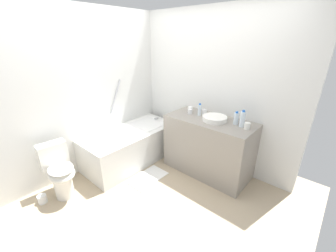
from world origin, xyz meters
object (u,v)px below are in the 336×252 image
Objects in this scene: sink_faucet at (221,115)px; water_bottle_2 at (242,119)px; water_bottle_1 at (236,118)px; bathtub at (131,144)px; drinking_glass_3 at (247,126)px; drinking_glass_0 at (190,109)px; toilet at (60,171)px; bath_mat at (148,177)px; drinking_glass_1 at (204,113)px; drinking_glass_2 at (190,112)px; sink_basin at (215,119)px; toilet_paper_roll at (42,199)px; water_bottle_0 at (200,110)px.

sink_faucet is 0.43m from water_bottle_2.
water_bottle_1 reaches higher than sink_faucet.
drinking_glass_3 is (0.60, -1.71, 0.64)m from bathtub.
water_bottle_1 is (-0.13, -0.29, 0.06)m from sink_faucet.
water_bottle_1 is 0.79m from drinking_glass_0.
toilet is 1.24m from bath_mat.
drinking_glass_1 is (0.01, 0.52, -0.04)m from water_bottle_1.
sink_basin is at bearing -89.85° from drinking_glass_2.
bathtub is 1.20m from toilet.
drinking_glass_0 is at bearing 34.34° from drinking_glass_2.
bathtub is 1.37m from drinking_glass_1.
toilet is at bearing -11.66° from toilet_paper_roll.
bath_mat is (-0.77, 0.21, -0.93)m from drinking_glass_2.
sink_basin is at bearing -99.78° from drinking_glass_0.
bathtub is 8.60× the size of water_bottle_0.
toilet is at bearing 158.10° from drinking_glass_0.
drinking_glass_0 is (0.01, 0.79, -0.04)m from water_bottle_1.
bathtub is 10.79× the size of sink_faucet.
sink_faucet is 2.75m from toilet_paper_roll.
drinking_glass_2 is (-0.08, 0.73, -0.05)m from water_bottle_1.
bath_mat is (-0.87, 0.41, -0.94)m from drinking_glass_1.
drinking_glass_2 is at bearing 96.42° from water_bottle_1.
water_bottle_0 reaches higher than drinking_glass_1.
bathtub is at bearing -2.69° from toilet_paper_roll.
toilet is 2.04m from drinking_glass_2.
sink_faucet is 1.70× the size of drinking_glass_3.
water_bottle_1 is 0.31× the size of bath_mat.
toilet is 2.10m from drinking_glass_0.
water_bottle_0 reaches higher than drinking_glass_0.
bath_mat is 5.27× the size of toilet_paper_roll.
water_bottle_1 reaches higher than sink_basin.
drinking_glass_1 reaches higher than bath_mat.
drinking_glass_1 is at bearing -88.22° from drinking_glass_0.
water_bottle_0 is at bearing -69.60° from drinking_glass_2.
drinking_glass_1 reaches higher than toilet_paper_roll.
toilet reaches higher than bath_mat.
sink_faucet is 0.49m from drinking_glass_2.
drinking_glass_3 is at bearing -40.72° from toilet_paper_roll.
water_bottle_1 reaches higher than drinking_glass_1.
toilet_paper_roll is (-2.05, 1.31, -0.87)m from sink_basin.
bathtub is at bearing 124.13° from water_bottle_0.
toilet_paper_roll is at bearing 139.28° from drinking_glass_3.
water_bottle_0 is 2.51m from toilet_paper_roll.
toilet is 9.50× the size of drinking_glass_2.
sink_basin is (1.79, -1.25, 0.55)m from toilet.
water_bottle_0 is 2.22× the size of drinking_glass_0.
water_bottle_0 is 0.58m from water_bottle_1.
sink_basin is 0.47m from drinking_glass_3.
drinking_glass_1 is at bearing -25.47° from bath_mat.
bathtub is 14.40× the size of toilet_paper_roll.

